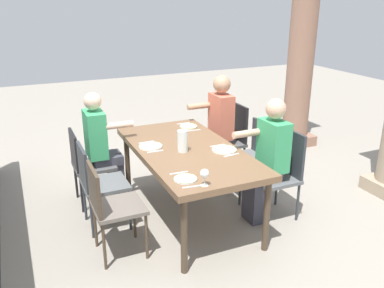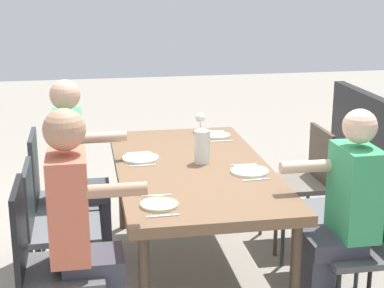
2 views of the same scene
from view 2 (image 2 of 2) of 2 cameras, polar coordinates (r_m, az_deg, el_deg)
name	(u,v)px [view 2 (image 2 of 2)]	position (r m, az deg, el deg)	size (l,w,h in m)	color
ground_plane	(192,274)	(4.29, 0.04, -11.95)	(16.00, 16.00, 0.00)	gray
dining_table	(192,175)	(4.01, 0.04, -2.87)	(1.90, 0.98, 0.78)	brown
chair_west_north	(45,259)	(3.34, -13.49, -10.32)	(0.44, 0.44, 0.96)	#4F4F50
chair_west_south	(371,241)	(3.71, 16.23, -8.61)	(0.44, 0.44, 0.87)	#4F4F50
chair_mid_north	(51,222)	(3.86, -12.94, -7.07)	(0.44, 0.44, 0.89)	#5B5E61
chair_mid_south	(333,203)	(4.17, 12.92, -5.39)	(0.44, 0.44, 0.89)	#5B5E61
chair_east_north	(53,191)	(4.37, -12.77, -4.29)	(0.44, 0.44, 0.94)	#5B5E61
chair_east_south	(304,177)	(4.64, 10.34, -2.99)	(0.44, 0.44, 0.88)	#6A6158
diner_woman_green	(342,214)	(3.57, 13.72, -6.35)	(0.35, 0.49, 1.28)	#3F3F4C
diner_man_white	(82,226)	(3.26, -10.18, -7.44)	(0.35, 0.50, 1.35)	#3F3F4C
diner_guest_third	(78,167)	(4.30, -10.48, -2.07)	(0.34, 0.49, 1.30)	#3F3F4C
plate_0	(159,204)	(3.33, -3.06, -5.60)	(0.21, 0.21, 0.02)	silver
fork_0	(163,216)	(3.19, -2.71, -6.67)	(0.02, 0.17, 0.01)	silver
spoon_0	(156,196)	(3.47, -3.36, -4.79)	(0.02, 0.17, 0.01)	silver
plate_1	(250,171)	(3.87, 5.36, -2.51)	(0.25, 0.25, 0.02)	white
fork_1	(256,180)	(3.74, 5.97, -3.31)	(0.02, 0.17, 0.01)	silver
spoon_1	(244,165)	(4.01, 4.80, -1.93)	(0.02, 0.17, 0.01)	silver
plate_2	(140,158)	(4.13, -4.82, -1.30)	(0.25, 0.25, 0.02)	white
fork_2	(143,166)	(3.99, -4.61, -2.00)	(0.02, 0.17, 0.01)	silver
spoon_2	(138,152)	(4.28, -5.01, -0.79)	(0.02, 0.17, 0.01)	silver
plate_3	(217,135)	(4.69, 2.36, 0.82)	(0.20, 0.20, 0.02)	white
wine_glass_3	(200,118)	(4.80, 0.78, 2.38)	(0.08, 0.08, 0.15)	white
fork_3	(222,141)	(4.55, 2.76, 0.27)	(0.02, 0.17, 0.01)	silver
spoon_3	(213,131)	(4.83, 1.97, 1.21)	(0.02, 0.17, 0.01)	silver
water_pitcher	(202,148)	(4.02, 0.95, -0.41)	(0.10, 0.10, 0.22)	white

